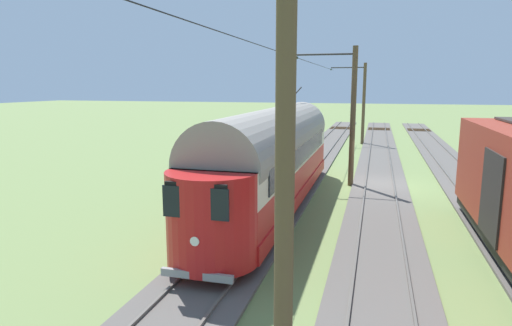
% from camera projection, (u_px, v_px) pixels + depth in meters
% --- Properties ---
extents(ground_plane, '(220.00, 220.00, 0.00)m').
position_uv_depth(ground_plane, '(380.00, 185.00, 23.34)').
color(ground_plane, olive).
extents(track_streetcar_siding, '(2.80, 80.00, 0.18)m').
position_uv_depth(track_streetcar_siding, '(471.00, 188.00, 22.45)').
color(track_streetcar_siding, '#56514C').
rests_on(track_streetcar_siding, ground).
extents(track_adjacent_siding, '(2.80, 80.00, 0.18)m').
position_uv_depth(track_adjacent_siding, '(380.00, 183.00, 23.62)').
color(track_adjacent_siding, '#56514C').
rests_on(track_adjacent_siding, ground).
extents(track_third_siding, '(2.80, 80.00, 0.18)m').
position_uv_depth(track_third_siding, '(297.00, 178.00, 24.80)').
color(track_third_siding, '#56514C').
rests_on(track_third_siding, ground).
extents(vintage_streetcar, '(2.65, 17.17, 4.99)m').
position_uv_depth(vintage_streetcar, '(274.00, 156.00, 18.79)').
color(vintage_streetcar, red).
rests_on(vintage_streetcar, ground).
extents(catenary_pole_foreground, '(3.21, 0.28, 7.21)m').
position_uv_depth(catenary_pole_foreground, '(363.00, 102.00, 39.17)').
color(catenary_pole_foreground, brown).
rests_on(catenary_pole_foreground, ground).
extents(catenary_pole_mid_near, '(3.21, 0.28, 7.21)m').
position_uv_depth(catenary_pole_mid_near, '(351.00, 114.00, 22.67)').
color(catenary_pole_mid_near, brown).
rests_on(catenary_pole_mid_near, ground).
extents(catenary_pole_mid_far, '(3.21, 0.28, 7.21)m').
position_uv_depth(catenary_pole_mid_far, '(278.00, 190.00, 6.16)').
color(catenary_pole_mid_far, brown).
rests_on(catenary_pole_mid_far, ground).
extents(overhead_wire_run, '(3.00, 56.16, 0.18)m').
position_uv_depth(overhead_wire_run, '(259.00, 44.00, 15.47)').
color(overhead_wire_run, black).
rests_on(overhead_wire_run, ground).
extents(switch_stand, '(0.50, 0.30, 1.24)m').
position_uv_depth(switch_stand, '(474.00, 158.00, 27.93)').
color(switch_stand, black).
rests_on(switch_stand, ground).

